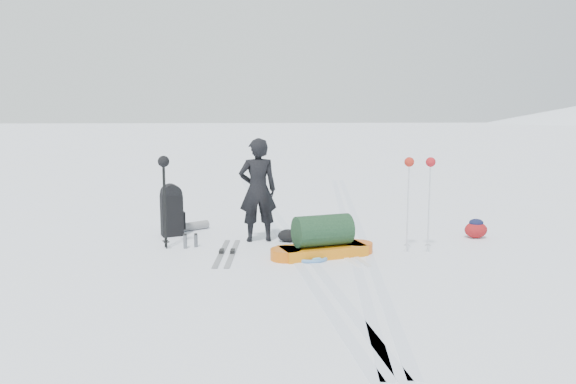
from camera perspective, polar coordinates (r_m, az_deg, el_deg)
name	(u,v)px	position (r m, az deg, el deg)	size (l,w,h in m)	color
ground	(294,246)	(9.64, 0.59, -5.52)	(200.00, 200.00, 0.00)	white
ski_tracks	(322,234)	(10.56, 3.43, -4.29)	(3.38, 17.97, 0.01)	silver
skier	(258,190)	(9.86, -3.09, 0.20)	(0.67, 0.44, 1.83)	black
pulk_sled	(323,240)	(8.95, 3.54, -4.93)	(1.80, 0.93, 0.66)	orange
expedition_rucksack	(175,211)	(10.61, -11.43, -1.94)	(0.88, 0.88, 0.97)	black
ski_poles_black	(164,173)	(9.50, -12.50, 1.92)	(0.19, 0.22, 1.56)	black
ski_poles_silver	(420,173)	(9.27, 13.22, 1.90)	(0.49, 0.20, 1.56)	silver
touring_skis_grey	(227,253)	(9.19, -6.21, -6.15)	(0.43, 1.81, 0.07)	#92949A
touring_skis_white	(345,253)	(9.15, 5.83, -6.21)	(0.51, 1.68, 0.06)	white
rope_coil	(311,257)	(8.82, 2.34, -6.61)	(0.61, 0.61, 0.07)	#5086C2
small_daypack	(476,229)	(10.77, 18.55, -3.55)	(0.51, 0.50, 0.35)	maroon
thermos_pair	(190,241)	(9.64, -9.89, -4.90)	(0.25, 0.17, 0.25)	slate
stuff_sack	(288,236)	(9.92, 0.00, -4.45)	(0.37, 0.28, 0.23)	black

